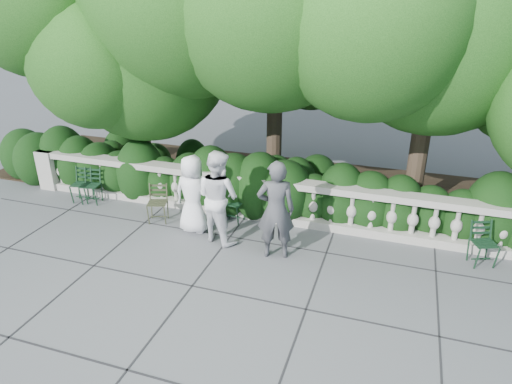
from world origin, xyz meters
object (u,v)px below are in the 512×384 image
(chair_c, at_px, (231,224))
(person_woman_grey, at_px, (276,210))
(person_businessman, at_px, (193,194))
(chair_weathered, at_px, (158,224))
(chair_d, at_px, (216,223))
(chair_e, at_px, (483,268))
(chair_a, at_px, (81,204))
(person_casual_man, at_px, (218,197))
(chair_b, at_px, (90,205))

(chair_c, height_order, person_woman_grey, person_woman_grey)
(person_businessman, bearing_deg, chair_weathered, 3.32)
(chair_d, xyz_separation_m, chair_e, (5.33, -0.09, 0.00))
(chair_e, distance_m, chair_weathered, 6.54)
(chair_e, xyz_separation_m, person_woman_grey, (-3.75, -0.76, 0.96))
(chair_d, xyz_separation_m, person_woman_grey, (1.58, -0.85, 0.96))
(chair_a, height_order, chair_weathered, same)
(chair_a, relative_size, chair_c, 1.00)
(chair_d, height_order, person_casual_man, person_casual_man)
(chair_weathered, height_order, person_casual_man, person_casual_man)
(chair_d, bearing_deg, chair_e, 3.48)
(chair_b, xyz_separation_m, person_casual_man, (3.52, -0.51, 0.95))
(chair_e, relative_size, person_businessman, 0.50)
(chair_a, relative_size, person_casual_man, 0.44)
(chair_c, distance_m, person_businessman, 1.15)
(person_businessman, xyz_separation_m, person_woman_grey, (1.89, -0.42, 0.13))
(person_woman_grey, height_order, person_casual_man, person_woman_grey)
(chair_e, relative_size, chair_weathered, 1.00)
(chair_a, distance_m, chair_d, 3.45)
(chair_c, bearing_deg, chair_e, 3.64)
(chair_a, xyz_separation_m, chair_weathered, (2.26, -0.34, 0.00))
(person_businessman, relative_size, person_woman_grey, 0.86)
(chair_d, bearing_deg, chair_b, -173.98)
(person_woman_grey, bearing_deg, person_businessman, -29.01)
(chair_e, xyz_separation_m, person_businessman, (-5.64, -0.33, 0.83))
(chair_weathered, bearing_deg, person_casual_man, -23.89)
(chair_weathered, bearing_deg, chair_b, 152.18)
(chair_d, bearing_deg, chair_a, -173.99)
(chair_a, distance_m, chair_weathered, 2.28)
(chair_a, distance_m, person_businessman, 3.27)
(chair_e, bearing_deg, chair_weathered, 161.45)
(chair_d, relative_size, person_woman_grey, 0.44)
(chair_b, height_order, chair_c, same)
(chair_c, bearing_deg, chair_a, -171.84)
(chair_e, xyz_separation_m, person_casual_man, (-5.01, -0.51, 0.95))
(chair_d, distance_m, chair_e, 5.34)
(chair_d, bearing_deg, person_woman_grey, -23.72)
(chair_a, xyz_separation_m, person_businessman, (3.14, -0.33, 0.83))
(chair_a, distance_m, chair_c, 3.77)
(chair_weathered, xyz_separation_m, person_woman_grey, (2.77, -0.41, 0.96))
(chair_weathered, bearing_deg, chair_a, 153.44)
(chair_b, height_order, chair_e, same)
(chair_a, height_order, chair_c, same)
(chair_a, relative_size, chair_d, 1.00)
(chair_c, bearing_deg, chair_weathered, -155.60)
(chair_d, distance_m, person_businessman, 0.98)
(chair_d, height_order, person_businessman, person_businessman)
(chair_c, bearing_deg, person_woman_grey, -30.59)
(chair_a, height_order, chair_d, same)
(chair_a, xyz_separation_m, person_casual_man, (3.78, -0.50, 0.95))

